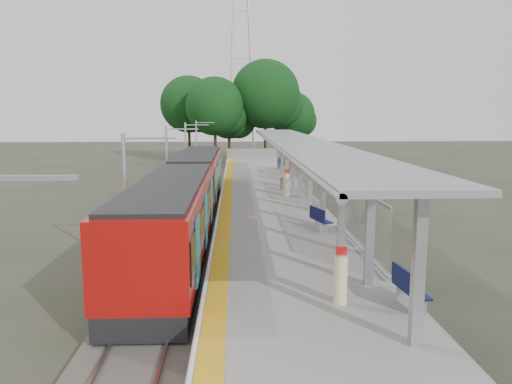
% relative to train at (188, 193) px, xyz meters
% --- Properties ---
extents(ground, '(200.00, 200.00, 0.00)m').
position_rel_train_xyz_m(ground, '(4.50, -13.50, -2.05)').
color(ground, '#474438').
rests_on(ground, ground).
extents(trackbed, '(3.00, 70.00, 0.24)m').
position_rel_train_xyz_m(trackbed, '(-0.00, 6.50, -1.93)').
color(trackbed, '#59544C').
rests_on(trackbed, ground).
extents(platform, '(6.00, 50.00, 1.00)m').
position_rel_train_xyz_m(platform, '(4.50, 6.50, -1.55)').
color(platform, gray).
rests_on(platform, ground).
extents(tactile_strip, '(0.60, 50.00, 0.02)m').
position_rel_train_xyz_m(tactile_strip, '(1.95, 6.50, -1.04)').
color(tactile_strip, gold).
rests_on(tactile_strip, platform).
extents(end_fence, '(6.00, 0.10, 1.20)m').
position_rel_train_xyz_m(end_fence, '(4.50, 31.45, -0.45)').
color(end_fence, '#9EA0A5').
rests_on(end_fence, platform).
extents(train, '(2.74, 27.60, 3.62)m').
position_rel_train_xyz_m(train, '(0.00, 0.00, 0.00)').
color(train, black).
rests_on(train, ground).
extents(canopy, '(3.27, 38.00, 3.66)m').
position_rel_train_xyz_m(canopy, '(6.11, 2.69, 2.15)').
color(canopy, '#9EA0A5').
rests_on(canopy, platform).
extents(pylon, '(8.00, 4.00, 38.00)m').
position_rel_train_xyz_m(pylon, '(3.50, 59.50, 16.95)').
color(pylon, '#9EA0A5').
rests_on(pylon, ground).
extents(tree_cluster, '(20.58, 12.81, 12.95)m').
position_rel_train_xyz_m(tree_cluster, '(2.82, 38.80, 5.36)').
color(tree_cluster, '#382316').
rests_on(tree_cluster, ground).
extents(catenary_masts, '(2.08, 48.16, 5.40)m').
position_rel_train_xyz_m(catenary_masts, '(-1.72, 5.50, 0.86)').
color(catenary_masts, '#9EA0A5').
rests_on(catenary_masts, ground).
extents(bench_near, '(0.62, 1.55, 1.03)m').
position_rel_train_xyz_m(bench_near, '(7.11, -13.27, -0.51)').
color(bench_near, '#0E1549').
rests_on(bench_near, platform).
extents(bench_mid, '(0.86, 1.51, 0.99)m').
position_rel_train_xyz_m(bench_mid, '(6.24, -4.20, -0.53)').
color(bench_mid, '#0E1549').
rests_on(bench_mid, platform).
extents(bench_far, '(0.51, 1.58, 1.08)m').
position_rel_train_xyz_m(bench_far, '(6.75, 20.57, -0.49)').
color(bench_far, '#0E1549').
rests_on(bench_far, platform).
extents(info_pillar_near, '(0.36, 0.36, 1.59)m').
position_rel_train_xyz_m(info_pillar_near, '(5.34, -12.97, -0.36)').
color(info_pillar_near, beige).
rests_on(info_pillar_near, platform).
extents(info_pillar_far, '(0.38, 0.38, 1.68)m').
position_rel_train_xyz_m(info_pillar_far, '(5.73, 5.18, -0.32)').
color(info_pillar_far, beige).
rests_on(info_pillar_far, platform).
extents(litter_bin, '(0.48, 0.48, 0.87)m').
position_rel_train_xyz_m(litter_bin, '(5.71, 7.28, -0.62)').
color(litter_bin, '#9EA0A5').
rests_on(litter_bin, platform).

